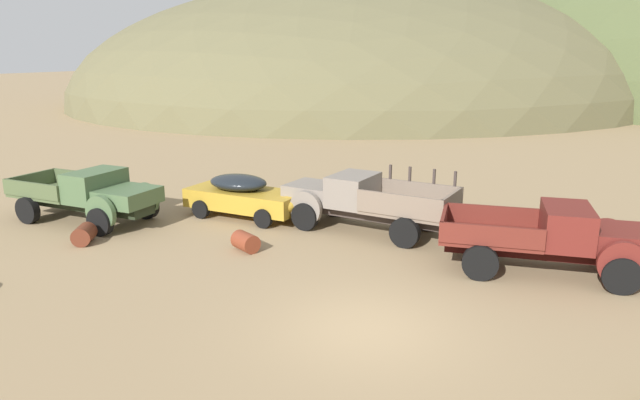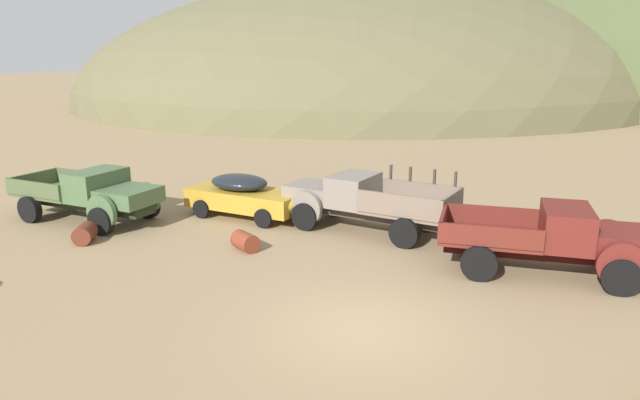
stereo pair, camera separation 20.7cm
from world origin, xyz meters
name	(u,v)px [view 2 (the right image)]	position (x,y,z in m)	size (l,w,h in m)	color
ground_plane	(362,329)	(0.00, 0.00, 0.00)	(300.00, 300.00, 0.00)	#937A56
hill_center	(373,97)	(-21.36, 65.02, 0.00)	(71.68, 81.57, 29.76)	brown
truck_weathered_green	(97,195)	(-11.47, 4.06, 0.99)	(5.69, 2.67, 1.89)	#232B1B
car_mustard	(248,196)	(-6.81, 6.74, 0.81)	(4.71, 2.20, 1.57)	#B28928
truck_primer_gray	(356,201)	(-2.68, 6.96, 1.00)	(6.13, 2.87, 2.16)	#3D322D
truck_oxblood	(562,240)	(3.88, 5.25, 0.99)	(5.82, 3.02, 1.89)	black
oil_drum_spare	(245,242)	(-5.02, 3.46, 0.29)	(1.01, 0.91, 0.58)	brown
oil_drum_by_truck	(85,234)	(-10.10, 2.07, 0.30)	(0.92, 1.01, 0.60)	#5B2819
bush_back_edge	(618,240)	(5.54, 8.58, 0.19)	(0.80, 0.68, 0.73)	olive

